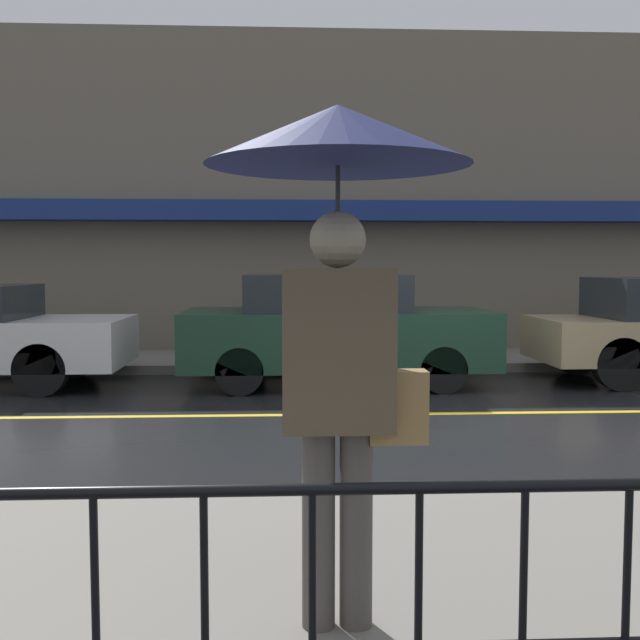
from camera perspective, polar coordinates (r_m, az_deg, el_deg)
ground_plane at (r=8.52m, az=10.35°, el=-7.03°), size 80.00×80.00×0.00m
sidewalk_far at (r=12.63m, az=5.95°, el=-3.03°), size 28.00×2.15×0.14m
lane_marking at (r=8.52m, az=10.35°, el=-7.00°), size 25.20×0.12×0.01m
building_storefront at (r=13.77m, az=5.26°, el=9.34°), size 28.00×0.85×5.82m
pedestrian at (r=3.04m, az=1.47°, el=7.79°), size 1.07×1.07×2.14m
car_dark_green at (r=10.36m, az=1.10°, el=-0.65°), size 4.20×1.89×1.52m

